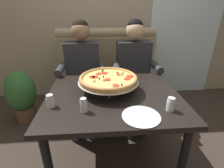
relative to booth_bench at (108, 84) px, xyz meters
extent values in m
plane|color=#382D26|center=(0.00, -0.93, -0.40)|extent=(16.00, 16.00, 0.00)
cube|color=tan|center=(0.00, 0.57, 1.00)|extent=(6.00, 0.12, 2.80)
cube|color=white|center=(1.24, 0.50, 1.00)|extent=(1.10, 0.02, 2.80)
cube|color=#998966|center=(0.00, -0.13, -0.17)|extent=(1.38, 0.60, 0.46)
cube|color=#998966|center=(0.00, 0.26, 0.29)|extent=(1.38, 0.18, 0.65)
cylinder|color=#998966|center=(0.00, 0.26, 0.66)|extent=(1.38, 0.14, 0.14)
cube|color=black|center=(0.00, -0.93, 0.31)|extent=(1.10, 0.92, 0.04)
cylinder|color=black|center=(0.48, -1.32, -0.06)|extent=(0.06, 0.06, 0.69)
cylinder|color=black|center=(-0.48, -0.54, -0.06)|extent=(0.06, 0.06, 0.69)
cylinder|color=black|center=(0.48, -0.54, -0.06)|extent=(0.06, 0.06, 0.69)
cube|color=#2D3342|center=(-0.31, -0.38, 0.14)|extent=(0.34, 0.40, 0.15)
cylinder|color=#2D3342|center=(-0.41, -0.63, -0.17)|extent=(0.11, 0.11, 0.46)
cylinder|color=#2D3342|center=(-0.21, -0.63, -0.17)|extent=(0.11, 0.11, 0.46)
cube|color=#2D2D33|center=(-0.31, -0.16, 0.34)|extent=(0.40, 0.22, 0.56)
cylinder|color=#2D2D33|center=(-0.54, -0.38, 0.37)|extent=(0.08, 0.28, 0.08)
cylinder|color=#2D2D33|center=(-0.08, -0.38, 0.37)|extent=(0.08, 0.28, 0.08)
sphere|color=#997051|center=(-0.31, -0.18, 0.75)|extent=(0.21, 0.21, 0.21)
sphere|color=black|center=(-0.31, -0.17, 0.78)|extent=(0.19, 0.19, 0.19)
cube|color=#2D3342|center=(0.31, -0.38, 0.14)|extent=(0.34, 0.40, 0.15)
cylinder|color=#2D3342|center=(0.21, -0.63, -0.17)|extent=(0.11, 0.11, 0.46)
cylinder|color=#2D3342|center=(0.41, -0.63, -0.17)|extent=(0.11, 0.11, 0.46)
cube|color=#2D2D33|center=(0.31, -0.16, 0.34)|extent=(0.40, 0.22, 0.56)
cylinder|color=#2D2D33|center=(0.08, -0.38, 0.37)|extent=(0.08, 0.28, 0.08)
cylinder|color=#2D2D33|center=(0.54, -0.38, 0.37)|extent=(0.08, 0.28, 0.08)
sphere|color=#DBB28E|center=(0.31, -0.18, 0.75)|extent=(0.21, 0.21, 0.21)
sphere|color=black|center=(0.31, -0.17, 0.78)|extent=(0.19, 0.19, 0.19)
cylinder|color=silver|center=(-0.04, -0.99, 0.37)|extent=(0.01, 0.01, 0.09)
cylinder|color=silver|center=(-0.15, -0.78, 0.37)|extent=(0.01, 0.01, 0.09)
cylinder|color=silver|center=(0.08, -0.78, 0.37)|extent=(0.01, 0.01, 0.09)
torus|color=silver|center=(-0.04, -0.85, 0.41)|extent=(0.28, 0.28, 0.01)
cylinder|color=silver|center=(-0.04, -0.85, 0.42)|extent=(0.51, 0.51, 0.00)
cylinder|color=tan|center=(-0.04, -0.85, 0.43)|extent=(0.49, 0.49, 0.02)
torus|color=tan|center=(-0.04, -0.85, 0.45)|extent=(0.49, 0.49, 0.03)
cylinder|color=#EFCC6B|center=(-0.04, -0.85, 0.44)|extent=(0.43, 0.43, 0.01)
cylinder|color=red|center=(-0.17, -0.83, 0.45)|extent=(0.05, 0.05, 0.01)
cylinder|color=red|center=(0.01, -1.02, 0.45)|extent=(0.05, 0.05, 0.01)
cylinder|color=red|center=(0.12, -0.89, 0.45)|extent=(0.05, 0.05, 0.01)
cylinder|color=red|center=(-0.15, -0.83, 0.45)|extent=(0.05, 0.05, 0.01)
cylinder|color=red|center=(0.06, -0.79, 0.45)|extent=(0.05, 0.05, 0.01)
cylinder|color=red|center=(-0.12, -0.76, 0.45)|extent=(0.05, 0.05, 0.01)
cylinder|color=red|center=(-0.07, -0.75, 0.45)|extent=(0.06, 0.06, 0.01)
cylinder|color=red|center=(0.15, -0.84, 0.45)|extent=(0.06, 0.06, 0.01)
cylinder|color=red|center=(-0.05, -0.89, 0.45)|extent=(0.05, 0.05, 0.01)
sphere|color=black|center=(-0.08, -0.84, 0.45)|extent=(0.01, 0.01, 0.01)
sphere|color=black|center=(0.05, -0.74, 0.45)|extent=(0.01, 0.01, 0.01)
sphere|color=black|center=(-0.08, -0.68, 0.45)|extent=(0.01, 0.01, 0.01)
sphere|color=black|center=(-0.11, -0.87, 0.45)|extent=(0.01, 0.01, 0.01)
sphere|color=black|center=(-0.09, -0.72, 0.45)|extent=(0.01, 0.01, 0.01)
sphere|color=black|center=(0.06, -1.01, 0.45)|extent=(0.01, 0.01, 0.01)
cone|color=#CCC675|center=(0.08, -0.81, 0.46)|extent=(0.04, 0.04, 0.02)
cone|color=#CCC675|center=(-0.14, -0.80, 0.46)|extent=(0.04, 0.04, 0.02)
cone|color=#CCC675|center=(-0.08, -0.92, 0.46)|extent=(0.04, 0.04, 0.02)
cone|color=#CCC675|center=(-0.01, -1.03, 0.46)|extent=(0.04, 0.04, 0.02)
cone|color=#CCC675|center=(-0.16, -0.93, 0.46)|extent=(0.04, 0.04, 0.02)
cone|color=#CCC675|center=(0.10, -0.77, 0.46)|extent=(0.04, 0.04, 0.02)
cylinder|color=white|center=(0.38, -1.20, 0.37)|extent=(0.06, 0.06, 0.08)
cylinder|color=#4C6633|center=(0.38, -1.20, 0.35)|extent=(0.05, 0.05, 0.04)
cylinder|color=silver|center=(0.38, -1.20, 0.42)|extent=(0.05, 0.05, 0.02)
cylinder|color=white|center=(-0.23, -1.16, 0.37)|extent=(0.05, 0.05, 0.08)
cylinder|color=#A82D19|center=(-0.23, -1.16, 0.35)|extent=(0.04, 0.04, 0.05)
cylinder|color=silver|center=(-0.23, -1.16, 0.42)|extent=(0.05, 0.05, 0.02)
cylinder|color=white|center=(-0.47, -1.08, 0.36)|extent=(0.06, 0.06, 0.08)
cylinder|color=silver|center=(-0.47, -1.08, 0.35)|extent=(0.05, 0.05, 0.05)
cylinder|color=silver|center=(-0.47, -1.08, 0.41)|extent=(0.05, 0.05, 0.02)
cylinder|color=white|center=(0.16, -1.26, 0.33)|extent=(0.18, 0.18, 0.01)
cone|color=white|center=(0.16, -1.26, 0.34)|extent=(0.26, 0.26, 0.01)
cylinder|color=brown|center=(-1.10, -0.22, -0.29)|extent=(0.24, 0.24, 0.22)
ellipsoid|color=#336B33|center=(-1.10, -0.22, 0.04)|extent=(0.36, 0.36, 0.52)
camera|label=1|loc=(-0.11, -2.18, 1.00)|focal=27.24mm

